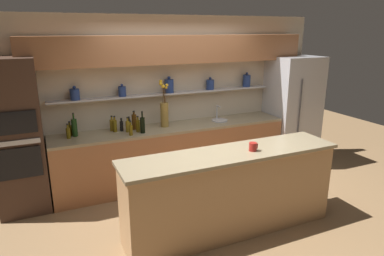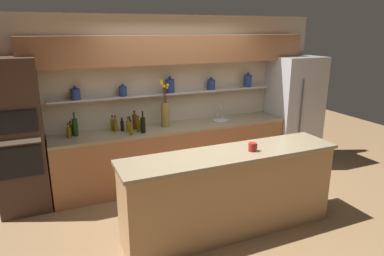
{
  "view_description": "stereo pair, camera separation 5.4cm",
  "coord_description": "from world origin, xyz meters",
  "px_view_note": "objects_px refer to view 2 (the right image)",
  "views": [
    {
      "loc": [
        -1.94,
        -3.57,
        2.39
      ],
      "look_at": [
        -0.15,
        0.43,
        1.11
      ],
      "focal_mm": 32.0,
      "sensor_mm": 36.0,
      "label": 1
    },
    {
      "loc": [
        -1.89,
        -3.6,
        2.39
      ],
      "look_at": [
        -0.15,
        0.43,
        1.11
      ],
      "focal_mm": 32.0,
      "sensor_mm": 36.0,
      "label": 2
    }
  ],
  "objects_px": {
    "refrigerator": "(293,111)",
    "bottle_sauce_9": "(130,124)",
    "bottle_wine_1": "(75,127)",
    "bottle_oil_0": "(115,125)",
    "bottle_wine_11": "(143,125)",
    "oven_tower": "(18,137)",
    "bottle_oil_4": "(138,125)",
    "coffee_mug": "(252,147)",
    "bottle_sauce_8": "(122,125)",
    "flower_vase": "(165,112)",
    "sink_fixture": "(220,119)",
    "bottle_oil_6": "(113,124)",
    "bottle_spirit_2": "(135,121)",
    "bottle_oil_5": "(128,126)",
    "bottle_oil_3": "(71,130)",
    "bottle_oil_10": "(69,132)",
    "bottle_oil_7": "(131,129)"
  },
  "relations": [
    {
      "from": "refrigerator",
      "to": "bottle_sauce_9",
      "type": "bearing_deg",
      "value": 176.75
    },
    {
      "from": "refrigerator",
      "to": "bottle_wine_1",
      "type": "relative_size",
      "value": 5.65
    },
    {
      "from": "bottle_oil_0",
      "to": "bottle_wine_11",
      "type": "height_order",
      "value": "bottle_wine_11"
    },
    {
      "from": "oven_tower",
      "to": "bottle_wine_1",
      "type": "bearing_deg",
      "value": 8.25
    },
    {
      "from": "bottle_wine_1",
      "to": "bottle_oil_4",
      "type": "distance_m",
      "value": 0.89
    },
    {
      "from": "bottle_wine_11",
      "to": "coffee_mug",
      "type": "xyz_separation_m",
      "value": [
        0.88,
        -1.54,
        0.03
      ]
    },
    {
      "from": "bottle_oil_0",
      "to": "bottle_wine_1",
      "type": "height_order",
      "value": "bottle_wine_1"
    },
    {
      "from": "bottle_sauce_8",
      "to": "bottle_sauce_9",
      "type": "distance_m",
      "value": 0.13
    },
    {
      "from": "flower_vase",
      "to": "sink_fixture",
      "type": "height_order",
      "value": "flower_vase"
    },
    {
      "from": "bottle_wine_1",
      "to": "bottle_oil_6",
      "type": "distance_m",
      "value": 0.55
    },
    {
      "from": "bottle_oil_4",
      "to": "coffee_mug",
      "type": "xyz_separation_m",
      "value": [
        0.93,
        -1.62,
        0.05
      ]
    },
    {
      "from": "flower_vase",
      "to": "bottle_oil_0",
      "type": "distance_m",
      "value": 0.78
    },
    {
      "from": "bottle_spirit_2",
      "to": "sink_fixture",
      "type": "bearing_deg",
      "value": -3.4
    },
    {
      "from": "bottle_oil_5",
      "to": "coffee_mug",
      "type": "relative_size",
      "value": 2.02
    },
    {
      "from": "bottle_spirit_2",
      "to": "bottle_wine_11",
      "type": "bearing_deg",
      "value": -74.2
    },
    {
      "from": "bottle_oil_3",
      "to": "oven_tower",
      "type": "bearing_deg",
      "value": -165.88
    },
    {
      "from": "bottle_oil_4",
      "to": "sink_fixture",
      "type": "bearing_deg",
      "value": 2.64
    },
    {
      "from": "sink_fixture",
      "to": "bottle_spirit_2",
      "type": "xyz_separation_m",
      "value": [
        -1.42,
        0.08,
        0.09
      ]
    },
    {
      "from": "coffee_mug",
      "to": "bottle_oil_3",
      "type": "bearing_deg",
      "value": 135.37
    },
    {
      "from": "bottle_oil_5",
      "to": "bottle_wine_11",
      "type": "distance_m",
      "value": 0.23
    },
    {
      "from": "bottle_spirit_2",
      "to": "bottle_oil_5",
      "type": "bearing_deg",
      "value": -143.52
    },
    {
      "from": "bottle_wine_11",
      "to": "bottle_sauce_8",
      "type": "bearing_deg",
      "value": 139.58
    },
    {
      "from": "bottle_sauce_9",
      "to": "bottle_wine_11",
      "type": "relative_size",
      "value": 0.61
    },
    {
      "from": "bottle_oil_4",
      "to": "bottle_oil_5",
      "type": "bearing_deg",
      "value": 157.4
    },
    {
      "from": "sink_fixture",
      "to": "coffee_mug",
      "type": "xyz_separation_m",
      "value": [
        -0.47,
        -1.68,
        0.12
      ]
    },
    {
      "from": "bottle_oil_10",
      "to": "bottle_oil_0",
      "type": "bearing_deg",
      "value": 5.24
    },
    {
      "from": "bottle_oil_5",
      "to": "bottle_oil_7",
      "type": "distance_m",
      "value": 0.18
    },
    {
      "from": "bottle_wine_1",
      "to": "bottle_spirit_2",
      "type": "relative_size",
      "value": 1.19
    },
    {
      "from": "bottle_oil_3",
      "to": "bottle_oil_5",
      "type": "bearing_deg",
      "value": -11.44
    },
    {
      "from": "bottle_oil_0",
      "to": "bottle_wine_11",
      "type": "relative_size",
      "value": 0.74
    },
    {
      "from": "bottle_oil_10",
      "to": "sink_fixture",
      "type": "bearing_deg",
      "value": -0.47
    },
    {
      "from": "bottle_wine_1",
      "to": "bottle_oil_4",
      "type": "height_order",
      "value": "bottle_wine_1"
    },
    {
      "from": "bottle_oil_5",
      "to": "sink_fixture",
      "type": "bearing_deg",
      "value": 0.24
    },
    {
      "from": "refrigerator",
      "to": "flower_vase",
      "type": "height_order",
      "value": "refrigerator"
    },
    {
      "from": "refrigerator",
      "to": "bottle_oil_5",
      "type": "height_order",
      "value": "refrigerator"
    },
    {
      "from": "bottle_oil_0",
      "to": "oven_tower",
      "type": "bearing_deg",
      "value": -175.88
    },
    {
      "from": "bottle_sauce_9",
      "to": "bottle_sauce_8",
      "type": "bearing_deg",
      "value": -162.06
    },
    {
      "from": "bottle_wine_1",
      "to": "bottle_wine_11",
      "type": "xyz_separation_m",
      "value": [
        0.93,
        -0.23,
        -0.01
      ]
    },
    {
      "from": "bottle_oil_4",
      "to": "bottle_oil_5",
      "type": "xyz_separation_m",
      "value": [
        -0.14,
        0.06,
        -0.01
      ]
    },
    {
      "from": "bottle_oil_3",
      "to": "bottle_sauce_8",
      "type": "relative_size",
      "value": 1.06
    },
    {
      "from": "bottle_wine_1",
      "to": "bottle_sauce_9",
      "type": "distance_m",
      "value": 0.79
    },
    {
      "from": "bottle_wine_1",
      "to": "bottle_oil_5",
      "type": "bearing_deg",
      "value": -7.6
    },
    {
      "from": "bottle_spirit_2",
      "to": "bottle_oil_6",
      "type": "height_order",
      "value": "bottle_spirit_2"
    },
    {
      "from": "oven_tower",
      "to": "coffee_mug",
      "type": "distance_m",
      "value": 3.03
    },
    {
      "from": "bottle_oil_7",
      "to": "bottle_oil_0",
      "type": "bearing_deg",
      "value": 122.32
    },
    {
      "from": "refrigerator",
      "to": "oven_tower",
      "type": "relative_size",
      "value": 0.94
    },
    {
      "from": "coffee_mug",
      "to": "bottle_sauce_9",
      "type": "bearing_deg",
      "value": 119.43
    },
    {
      "from": "bottle_oil_3",
      "to": "bottle_oil_5",
      "type": "relative_size",
      "value": 0.93
    },
    {
      "from": "refrigerator",
      "to": "bottle_oil_4",
      "type": "bearing_deg",
      "value": -179.7
    },
    {
      "from": "refrigerator",
      "to": "coffee_mug",
      "type": "distance_m",
      "value": 2.54
    }
  ]
}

